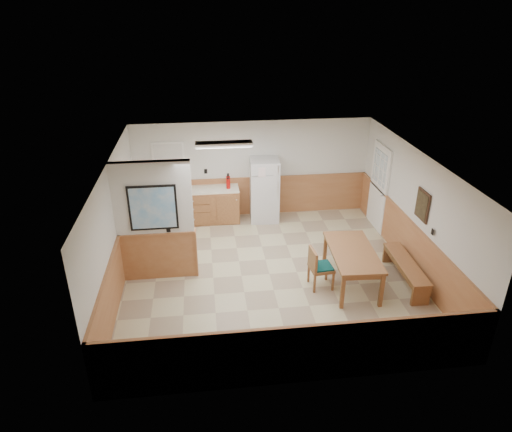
{
  "coord_description": "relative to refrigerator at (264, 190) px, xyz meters",
  "views": [
    {
      "loc": [
        -1.26,
        -7.97,
        5.22
      ],
      "look_at": [
        -0.23,
        0.4,
        1.17
      ],
      "focal_mm": 32.0,
      "sensor_mm": 36.0,
      "label": 1
    }
  ],
  "objects": [
    {
      "name": "ceiling",
      "position": [
        -0.25,
        -2.63,
        1.69
      ],
      "size": [
        6.0,
        6.0,
        0.02
      ],
      "primitive_type": "cube",
      "color": "white",
      "rests_on": "back_wall"
    },
    {
      "name": "right_wall",
      "position": [
        2.75,
        -2.63,
        0.44
      ],
      "size": [
        0.02,
        6.0,
        2.5
      ],
      "primitive_type": "cube",
      "color": "silver",
      "rests_on": "ground"
    },
    {
      "name": "wainscot_back",
      "position": [
        -0.25,
        0.35,
        -0.31
      ],
      "size": [
        6.0,
        0.04,
        1.0
      ],
      "primitive_type": "cube",
      "color": "#B07546",
      "rests_on": "ground"
    },
    {
      "name": "exterior_door",
      "position": [
        2.71,
        -0.73,
        0.24
      ],
      "size": [
        0.07,
        1.02,
        2.15
      ],
      "color": "white",
      "rests_on": "ground"
    },
    {
      "name": "left_wall",
      "position": [
        -3.25,
        -2.63,
        0.44
      ],
      "size": [
        0.02,
        6.0,
        2.5
      ],
      "primitive_type": "cube",
      "color": "silver",
      "rests_on": "ground"
    },
    {
      "name": "wainscot_right",
      "position": [
        2.73,
        -2.63,
        -0.31
      ],
      "size": [
        0.04,
        6.0,
        1.0
      ],
      "primitive_type": "cube",
      "color": "#B07546",
      "rests_on": "ground"
    },
    {
      "name": "fire_extinguisher",
      "position": [
        -0.91,
        0.0,
        0.26
      ],
      "size": [
        0.1,
        0.1,
        0.4
      ],
      "rotation": [
        0.0,
        0.0,
        0.06
      ],
      "color": "#B70C09",
      "rests_on": "kitchen_counter"
    },
    {
      "name": "partition_wall",
      "position": [
        -2.5,
        -2.43,
        0.42
      ],
      "size": [
        1.5,
        0.2,
        2.5
      ],
      "color": "silver",
      "rests_on": "ground"
    },
    {
      "name": "wall_painting",
      "position": [
        2.71,
        -2.93,
        0.74
      ],
      "size": [
        0.04,
        0.5,
        0.6
      ],
      "color": "#372316",
      "rests_on": "right_wall"
    },
    {
      "name": "dining_chair",
      "position": [
        0.6,
        -3.19,
        -0.32
      ],
      "size": [
        0.64,
        0.47,
        0.85
      ],
      "rotation": [
        0.0,
        0.0,
        0.08
      ],
      "color": "#A7623D",
      "rests_on": "ground"
    },
    {
      "name": "ground",
      "position": [
        -0.25,
        -2.63,
        -0.81
      ],
      "size": [
        6.0,
        6.0,
        0.0
      ],
      "primitive_type": "plane",
      "color": "beige",
      "rests_on": "ground"
    },
    {
      "name": "fluorescent_fixture",
      "position": [
        -1.05,
        -1.33,
        1.64
      ],
      "size": [
        1.2,
        0.3,
        0.09
      ],
      "color": "white",
      "rests_on": "ceiling"
    },
    {
      "name": "refrigerator",
      "position": [
        0.0,
        0.0,
        0.0
      ],
      "size": [
        0.75,
        0.74,
        1.62
      ],
      "rotation": [
        0.0,
        0.0,
        -0.06
      ],
      "color": "silver",
      "rests_on": "ground"
    },
    {
      "name": "soap_bottle",
      "position": [
        -2.6,
        0.09,
        0.18
      ],
      "size": [
        0.07,
        0.07,
        0.19
      ],
      "primitive_type": "cylinder",
      "rotation": [
        0.0,
        0.0,
        -0.21
      ],
      "color": "#17822E",
      "rests_on": "kitchen_counter"
    },
    {
      "name": "kitchen_window",
      "position": [
        -2.35,
        0.35,
        0.74
      ],
      "size": [
        0.8,
        0.04,
        1.0
      ],
      "color": "white",
      "rests_on": "back_wall"
    },
    {
      "name": "kitchen_counter",
      "position": [
        -1.46,
        0.05,
        -0.35
      ],
      "size": [
        2.2,
        0.61,
        1.0
      ],
      "color": "#A16A39",
      "rests_on": "ground"
    },
    {
      "name": "back_wall",
      "position": [
        -0.25,
        0.37,
        0.44
      ],
      "size": [
        6.0,
        0.02,
        2.5
      ],
      "primitive_type": "cube",
      "color": "silver",
      "rests_on": "ground"
    },
    {
      "name": "dining_table",
      "position": [
        1.31,
        -3.16,
        -0.15
      ],
      "size": [
        0.94,
        1.74,
        0.75
      ],
      "rotation": [
        0.0,
        0.0,
        -0.06
      ],
      "color": "#A7623D",
      "rests_on": "ground"
    },
    {
      "name": "dining_bench",
      "position": [
        2.41,
        -3.24,
        -0.47
      ],
      "size": [
        0.42,
        1.68,
        0.45
      ],
      "rotation": [
        0.0,
        0.0,
        -0.04
      ],
      "color": "#A7623D",
      "rests_on": "ground"
    },
    {
      "name": "wainscot_left",
      "position": [
        -3.23,
        -2.63,
        -0.31
      ],
      "size": [
        0.04,
        6.0,
        1.0
      ],
      "primitive_type": "cube",
      "color": "#B07546",
      "rests_on": "ground"
    }
  ]
}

